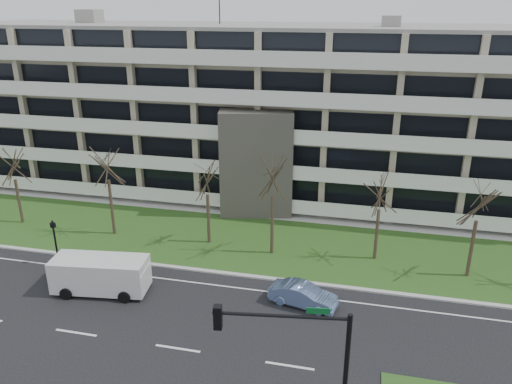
% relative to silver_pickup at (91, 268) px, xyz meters
% --- Properties ---
extents(ground, '(160.00, 160.00, 0.00)m').
position_rel_silver_pickup_xyz_m(ground, '(8.16, -5.49, -0.75)').
color(ground, black).
rests_on(ground, ground).
extents(grass_verge, '(90.00, 10.00, 0.06)m').
position_rel_silver_pickup_xyz_m(grass_verge, '(8.16, 7.51, -0.72)').
color(grass_verge, '#28501A').
rests_on(grass_verge, ground).
extents(curb, '(90.00, 0.35, 0.12)m').
position_rel_silver_pickup_xyz_m(curb, '(8.16, 2.51, -0.69)').
color(curb, '#B2B2AD').
rests_on(curb, ground).
extents(sidewalk, '(90.00, 2.00, 0.08)m').
position_rel_silver_pickup_xyz_m(sidewalk, '(8.16, 13.01, -0.71)').
color(sidewalk, '#B2B2AD').
rests_on(sidewalk, ground).
extents(lane_edge_line, '(90.00, 0.12, 0.01)m').
position_rel_silver_pickup_xyz_m(lane_edge_line, '(8.16, 1.01, -0.74)').
color(lane_edge_line, white).
rests_on(lane_edge_line, ground).
extents(apartment_building, '(60.50, 15.10, 18.75)m').
position_rel_silver_pickup_xyz_m(apartment_building, '(8.15, 19.83, 6.86)').
color(apartment_building, tan).
rests_on(apartment_building, ground).
extents(silver_pickup, '(5.67, 3.15, 1.50)m').
position_rel_silver_pickup_xyz_m(silver_pickup, '(0.00, 0.00, 0.00)').
color(silver_pickup, '#B5B9BD').
rests_on(silver_pickup, ground).
extents(blue_sedan, '(4.32, 2.26, 1.35)m').
position_rel_silver_pickup_xyz_m(blue_sedan, '(14.05, 0.05, -0.07)').
color(blue_sedan, '#7B96D6').
rests_on(blue_sedan, ground).
extents(white_van, '(6.12, 2.99, 2.28)m').
position_rel_silver_pickup_xyz_m(white_van, '(1.51, -1.27, 0.62)').
color(white_van, silver).
rests_on(white_van, ground).
extents(traffic_signal, '(5.43, 1.09, 6.33)m').
position_rel_silver_pickup_xyz_m(traffic_signal, '(15.20, -9.60, 3.35)').
color(traffic_signal, black).
rests_on(traffic_signal, ground).
extents(pedestrian_signal, '(0.37, 0.33, 3.28)m').
position_rel_silver_pickup_xyz_m(pedestrian_signal, '(-3.37, 1.29, 1.34)').
color(pedestrian_signal, black).
rests_on(pedestrian_signal, ground).
extents(tree_1, '(3.39, 3.39, 6.78)m').
position_rel_silver_pickup_xyz_m(tree_1, '(-10.31, 6.75, 4.52)').
color(tree_1, '#382B21').
rests_on(tree_1, ground).
extents(tree_2, '(4.04, 4.04, 8.08)m').
position_rel_silver_pickup_xyz_m(tree_2, '(-1.85, 6.51, 5.54)').
color(tree_2, '#382B21').
rests_on(tree_2, ground).
extents(tree_3, '(3.52, 3.52, 7.03)m').
position_rel_silver_pickup_xyz_m(tree_3, '(5.93, 6.74, 4.72)').
color(tree_3, '#382B21').
rests_on(tree_3, ground).
extents(tree_4, '(4.04, 4.04, 8.09)m').
position_rel_silver_pickup_xyz_m(tree_4, '(10.91, 6.12, 5.54)').
color(tree_4, '#382B21').
rests_on(tree_4, ground).
extents(tree_5, '(3.40, 3.40, 6.79)m').
position_rel_silver_pickup_xyz_m(tree_5, '(18.22, 6.94, 4.53)').
color(tree_5, '#382B21').
rests_on(tree_5, ground).
extents(tree_6, '(3.62, 3.62, 7.25)m').
position_rel_silver_pickup_xyz_m(tree_6, '(24.27, 5.86, 4.88)').
color(tree_6, '#382B21').
rests_on(tree_6, ground).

